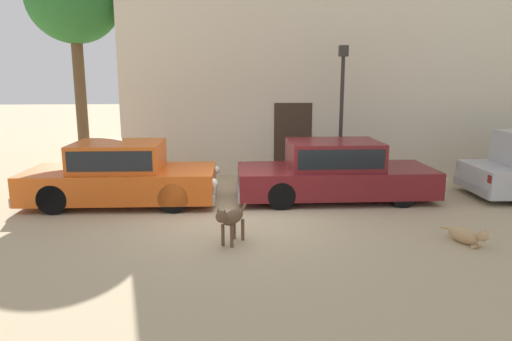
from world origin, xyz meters
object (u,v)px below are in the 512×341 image
object	(u,v)px
stray_dog_spotted	(231,219)
parked_sedan_second	(334,170)
acacia_tree_left	(74,1)
street_lamp	(342,96)
stray_dog_tan	(467,235)
parked_sedan_nearest	(121,174)

from	to	relation	value
stray_dog_spotted	parked_sedan_second	bearing A→B (deg)	169.74
acacia_tree_left	street_lamp	bearing A→B (deg)	-13.53
stray_dog_tan	street_lamp	distance (m)	5.48
stray_dog_tan	acacia_tree_left	world-z (taller)	acacia_tree_left
acacia_tree_left	stray_dog_tan	bearing A→B (deg)	-38.52
parked_sedan_nearest	stray_dog_spotted	bearing A→B (deg)	-47.75
parked_sedan_nearest	parked_sedan_second	bearing A→B (deg)	2.23
parked_sedan_nearest	street_lamp	size ratio (longest dim) A/B	1.20
parked_sedan_second	acacia_tree_left	distance (m)	8.74
stray_dog_tan	acacia_tree_left	xyz separation A→B (m)	(-8.39, 6.68, 4.77)
acacia_tree_left	parked_sedan_second	bearing A→B (deg)	-27.48
stray_dog_spotted	street_lamp	bearing A→B (deg)	177.18
street_lamp	stray_dog_tan	bearing A→B (deg)	-77.82
parked_sedan_nearest	acacia_tree_left	distance (m)	5.89
stray_dog_tan	parked_sedan_nearest	bearing A→B (deg)	-137.02
stray_dog_spotted	acacia_tree_left	size ratio (longest dim) A/B	0.15
stray_dog_tan	street_lamp	size ratio (longest dim) A/B	0.28
stray_dog_tan	acacia_tree_left	size ratio (longest dim) A/B	0.16
street_lamp	parked_sedan_nearest	bearing A→B (deg)	-161.07
parked_sedan_second	parked_sedan_nearest	bearing A→B (deg)	-178.93
stray_dog_spotted	acacia_tree_left	bearing A→B (deg)	-116.17
stray_dog_tan	street_lamp	bearing A→B (deg)	170.16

